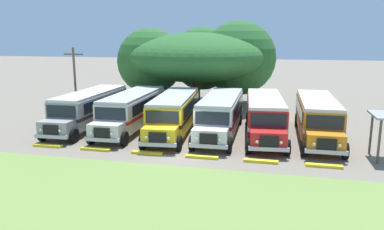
% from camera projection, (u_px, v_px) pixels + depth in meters
% --- Properties ---
extents(ground_plane, '(220.00, 220.00, 0.00)m').
position_uv_depth(ground_plane, '(177.00, 153.00, 23.38)').
color(ground_plane, slate).
extents(foreground_grass_strip, '(80.00, 10.59, 0.01)m').
position_uv_depth(foreground_grass_strip, '(130.00, 205.00, 16.01)').
color(foreground_grass_strip, olive).
rests_on(foreground_grass_strip, ground_plane).
extents(parked_bus_slot_0, '(2.96, 10.88, 2.82)m').
position_uv_depth(parked_bus_slot_0, '(90.00, 107.00, 30.16)').
color(parked_bus_slot_0, '#9E9993').
rests_on(parked_bus_slot_0, ground_plane).
extents(parked_bus_slot_1, '(2.98, 10.88, 2.82)m').
position_uv_depth(parked_bus_slot_1, '(133.00, 109.00, 29.38)').
color(parked_bus_slot_1, silver).
rests_on(parked_bus_slot_1, ground_plane).
extents(parked_bus_slot_2, '(3.54, 10.97, 2.82)m').
position_uv_depth(parked_bus_slot_2, '(174.00, 112.00, 28.33)').
color(parked_bus_slot_2, yellow).
rests_on(parked_bus_slot_2, ground_plane).
extents(parked_bus_slot_3, '(2.90, 10.87, 2.82)m').
position_uv_depth(parked_bus_slot_3, '(221.00, 113.00, 27.94)').
color(parked_bus_slot_3, silver).
rests_on(parked_bus_slot_3, ground_plane).
extents(parked_bus_slot_4, '(3.50, 10.96, 2.82)m').
position_uv_depth(parked_bus_slot_4, '(265.00, 114.00, 27.41)').
color(parked_bus_slot_4, red).
rests_on(parked_bus_slot_4, ground_plane).
extents(parked_bus_slot_5, '(2.75, 10.85, 2.82)m').
position_uv_depth(parked_bus_slot_5, '(317.00, 116.00, 26.76)').
color(parked_bus_slot_5, orange).
rests_on(parked_bus_slot_5, ground_plane).
extents(curb_wheelstop_0, '(2.00, 0.36, 0.15)m').
position_uv_depth(curb_wheelstop_0, '(48.00, 146.00, 24.64)').
color(curb_wheelstop_0, yellow).
rests_on(curb_wheelstop_0, ground_plane).
extents(curb_wheelstop_1, '(2.00, 0.36, 0.15)m').
position_uv_depth(curb_wheelstop_1, '(96.00, 149.00, 23.86)').
color(curb_wheelstop_1, yellow).
rests_on(curb_wheelstop_1, ground_plane).
extents(curb_wheelstop_2, '(2.00, 0.36, 0.15)m').
position_uv_depth(curb_wheelstop_2, '(147.00, 153.00, 23.08)').
color(curb_wheelstop_2, yellow).
rests_on(curb_wheelstop_2, ground_plane).
extents(curb_wheelstop_3, '(2.00, 0.36, 0.15)m').
position_uv_depth(curb_wheelstop_3, '(202.00, 157.00, 22.30)').
color(curb_wheelstop_3, yellow).
rests_on(curb_wheelstop_3, ground_plane).
extents(curb_wheelstop_4, '(2.00, 0.36, 0.15)m').
position_uv_depth(curb_wheelstop_4, '(261.00, 161.00, 21.52)').
color(curb_wheelstop_4, yellow).
rests_on(curb_wheelstop_4, ground_plane).
extents(curb_wheelstop_5, '(2.00, 0.36, 0.15)m').
position_uv_depth(curb_wheelstop_5, '(324.00, 166.00, 20.74)').
color(curb_wheelstop_5, yellow).
rests_on(curb_wheelstop_5, ground_plane).
extents(broad_shade_tree, '(16.18, 14.64, 8.94)m').
position_uv_depth(broad_shade_tree, '(200.00, 58.00, 39.50)').
color(broad_shade_tree, brown).
rests_on(broad_shade_tree, ground_plane).
extents(utility_pole, '(1.80, 0.20, 6.30)m').
position_uv_depth(utility_pole, '(75.00, 81.00, 32.94)').
color(utility_pole, brown).
rests_on(utility_pole, ground_plane).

